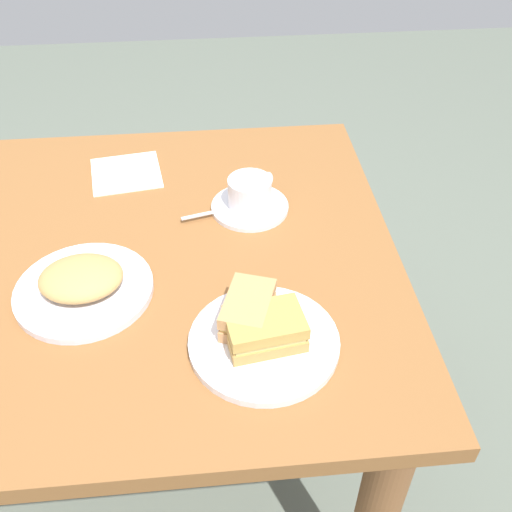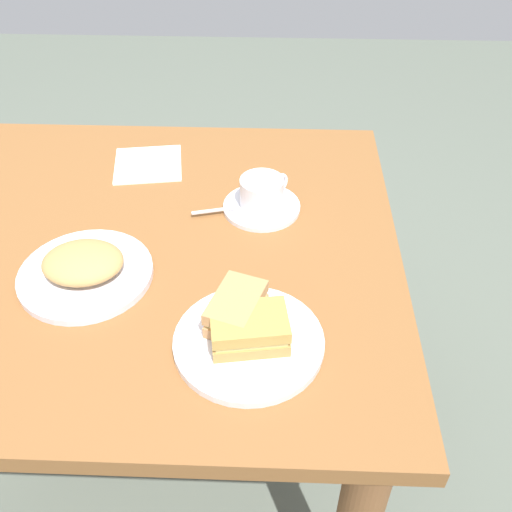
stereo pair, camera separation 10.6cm
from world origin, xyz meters
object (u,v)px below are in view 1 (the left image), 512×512
at_px(spoon, 213,212).
at_px(coffee_saucer, 250,207).
at_px(sandwich_plate, 264,342).
at_px(coffee_cup, 250,192).
at_px(sandwich_front, 265,329).
at_px(sandwich_back, 248,310).
at_px(side_plate, 84,290).
at_px(dining_table, 127,307).
at_px(napkin, 126,173).

bearing_deg(spoon, coffee_saucer, 14.39).
xyz_separation_m(sandwich_plate, coffee_cup, (0.01, 0.37, 0.04)).
distance_m(sandwich_front, sandwich_back, 0.05).
bearing_deg(spoon, sandwich_plate, -78.97).
relative_size(coffee_cup, side_plate, 0.41).
relative_size(dining_table, spoon, 10.87).
xyz_separation_m(coffee_saucer, side_plate, (-0.31, -0.22, 0.00)).
distance_m(sandwich_back, napkin, 0.54).
relative_size(sandwich_back, coffee_saucer, 0.80).
xyz_separation_m(sandwich_front, coffee_cup, (0.01, 0.37, 0.00)).
height_order(spoon, napkin, spoon).
bearing_deg(sandwich_front, spoon, 101.18).
distance_m(sandwich_plate, napkin, 0.58).
bearing_deg(dining_table, coffee_saucer, 24.47).
xyz_separation_m(coffee_saucer, napkin, (-0.27, 0.16, -0.00)).
relative_size(sandwich_back, spoon, 1.31).
xyz_separation_m(sandwich_front, sandwich_back, (-0.02, 0.04, 0.00)).
relative_size(sandwich_front, coffee_cup, 1.32).
bearing_deg(spoon, napkin, 136.82).
distance_m(sandwich_plate, coffee_saucer, 0.37).
bearing_deg(sandwich_plate, dining_table, 136.11).
bearing_deg(coffee_saucer, spoon, -165.61).
relative_size(sandwich_plate, sandwich_back, 1.89).
distance_m(sandwich_back, coffee_cup, 0.33).
bearing_deg(sandwich_front, side_plate, 153.72).
height_order(sandwich_back, coffee_saucer, sandwich_back).
xyz_separation_m(sandwich_back, coffee_saucer, (0.03, 0.33, -0.04)).
relative_size(sandwich_back, side_plate, 0.53).
bearing_deg(coffee_saucer, sandwich_front, -91.29).
xyz_separation_m(sandwich_plate, side_plate, (-0.30, 0.15, 0.00)).
xyz_separation_m(spoon, napkin, (-0.19, 0.18, -0.01)).
bearing_deg(coffee_saucer, napkin, 149.36).
height_order(coffee_saucer, coffee_cup, coffee_cup).
bearing_deg(side_plate, dining_table, 64.72).
bearing_deg(napkin, sandwich_front, -63.86).
bearing_deg(dining_table, sandwich_back, -41.27).
xyz_separation_m(dining_table, sandwich_front, (0.26, -0.25, 0.18)).
bearing_deg(sandwich_front, coffee_cup, 88.54).
bearing_deg(sandwich_front, napkin, 116.14).
bearing_deg(napkin, sandwich_back, -64.08).
distance_m(coffee_saucer, spoon, 0.08).
height_order(sandwich_back, napkin, sandwich_back).
distance_m(coffee_saucer, side_plate, 0.38).
relative_size(coffee_saucer, coffee_cup, 1.60).
bearing_deg(spoon, dining_table, -151.79).
bearing_deg(coffee_saucer, coffee_cup, 44.13).
xyz_separation_m(sandwich_plate, napkin, (-0.26, 0.52, -0.01)).
bearing_deg(sandwich_plate, napkin, 116.09).
height_order(sandwich_plate, sandwich_front, sandwich_front).
bearing_deg(sandwich_plate, spoon, 101.03).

